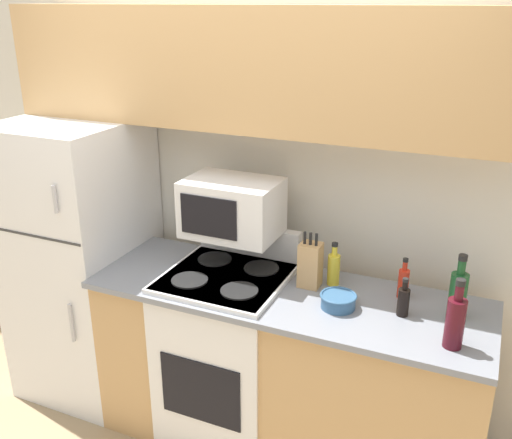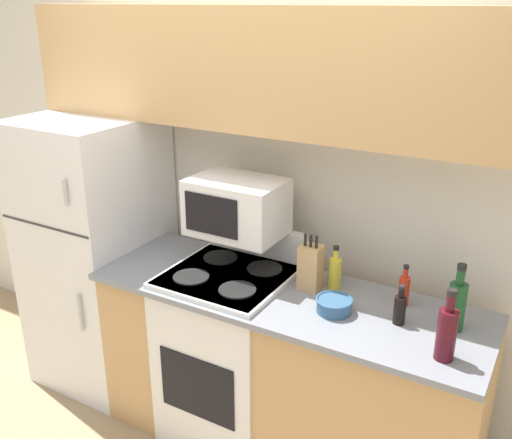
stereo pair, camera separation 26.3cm
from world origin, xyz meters
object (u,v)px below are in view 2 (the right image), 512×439
knife_block (311,267)px  bottle_cooking_spray (335,272)px  stove (230,351)px  bottle_soy_sauce (400,309)px  microwave (237,207)px  bowl (334,305)px  bottle_wine_green (457,304)px  bottle_hot_sauce (404,290)px  bottle_wine_red (447,332)px  refrigerator (98,253)px

knife_block → bottle_cooking_spray: bearing=31.5°
stove → bottle_soy_sauce: size_ratio=6.15×
microwave → bottle_soy_sauce: 0.94m
bowl → bottle_wine_green: bearing=14.1°
stove → bottle_cooking_spray: size_ratio=5.03×
stove → bottle_hot_sauce: size_ratio=5.53×
bottle_wine_red → bottle_cooking_spray: (-0.59, 0.33, -0.03)m
stove → bottle_soy_sauce: bearing=-0.0°
knife_block → bottle_wine_green: bottle_wine_green is taller
refrigerator → microwave: size_ratio=3.49×
refrigerator → bottle_soy_sauce: 1.85m
refrigerator → bottle_wine_green: 2.07m
knife_block → bottle_soy_sauce: (0.46, -0.10, -0.04)m
refrigerator → bottle_wine_green: size_ratio=5.42×
knife_block → bottle_cooking_spray: size_ratio=1.28×
bottle_soy_sauce → bottle_hot_sauce: size_ratio=0.90×
knife_block → bowl: knife_block is taller
stove → bottle_soy_sauce: 1.00m
knife_block → bottle_cooking_spray: knife_block is taller
microwave → knife_block: microwave is taller
stove → microwave: microwave is taller
bottle_hot_sauce → bottle_wine_green: (0.24, -0.09, 0.04)m
knife_block → bottle_wine_red: size_ratio=0.94×
stove → knife_block: size_ratio=3.93×
refrigerator → bowl: (1.56, -0.12, 0.15)m
refrigerator → stove: size_ratio=1.47×
bowl → bottle_hot_sauce: size_ratio=0.84×
bowl → bottle_hot_sauce: bottle_hot_sauce is taller
knife_block → bowl: 0.25m
microwave → bottle_wine_green: bearing=-2.8°
knife_block → bowl: size_ratio=1.68×
bottle_soy_sauce → bottle_cooking_spray: size_ratio=0.82×
microwave → bottle_hot_sauce: size_ratio=2.33×
microwave → bottle_wine_green: (1.11, -0.05, -0.21)m
bowl → bottle_hot_sauce: bearing=40.6°
knife_block → bottle_hot_sauce: bearing=8.3°
bottle_wine_red → bottle_cooking_spray: bearing=151.2°
bottle_hot_sauce → bottle_cooking_spray: bearing=-179.6°
bottle_wine_green → bottle_cooking_spray: size_ratio=1.36×
bottle_cooking_spray → bottle_hot_sauce: bearing=0.4°
microwave → bottle_soy_sauce: microwave is taller
bottle_soy_sauce → bottle_wine_green: bearing=18.9°
bottle_wine_red → bottle_wine_green: size_ratio=1.00×
bottle_hot_sauce → bottle_soy_sauce: bearing=-79.4°
microwave → bottle_hot_sauce: microwave is taller
bottle_cooking_spray → microwave: bearing=-176.6°
stove → microwave: bearing=102.1°
bottle_wine_green → microwave: bearing=177.2°
knife_block → bottle_wine_red: bottle_wine_red is taller
bottle_hot_sauce → refrigerator: bearing=-177.0°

